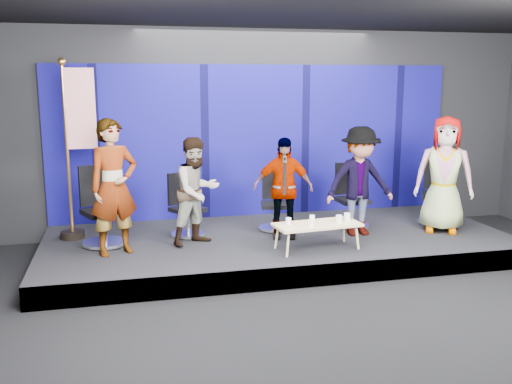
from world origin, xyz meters
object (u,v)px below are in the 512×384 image
at_px(chair_d, 351,206).
at_px(mug_e, 347,217).
at_px(panelist_e, 444,174).
at_px(coffee_table, 317,225).
at_px(mug_b, 311,223).
at_px(panelist_b, 197,191).
at_px(chair_b, 186,215).
at_px(mug_a, 288,221).
at_px(chair_a, 102,219).
at_px(mug_d, 339,219).
at_px(mug_c, 312,218).
at_px(chair_e, 437,202).
at_px(panelist_a, 114,187).
at_px(panelist_c, 283,188).
at_px(flag_stand, 76,145).
at_px(chair_c, 275,210).
at_px(panelist_d, 360,181).

distance_m(chair_d, mug_e, 1.12).
bearing_deg(panelist_e, coffee_table, -138.66).
bearing_deg(mug_b, panelist_b, 151.05).
xyz_separation_m(chair_b, mug_a, (1.30, -1.09, 0.10)).
height_order(coffee_table, mug_a, mug_a).
xyz_separation_m(chair_a, mug_d, (3.25, -0.94, 0.05)).
distance_m(panelist_e, coffee_table, 2.35).
bearing_deg(mug_c, coffee_table, -76.39).
height_order(chair_e, mug_e, chair_e).
xyz_separation_m(chair_e, coffee_table, (-2.43, -0.94, -0.03)).
distance_m(chair_a, coffee_table, 3.08).
bearing_deg(mug_a, panelist_a, 170.31).
height_order(chair_b, panelist_c, panelist_c).
bearing_deg(chair_b, mug_e, -55.16).
distance_m(panelist_e, flag_stand, 5.59).
distance_m(chair_c, panelist_c, 0.67).
bearing_deg(coffee_table, mug_e, 8.37).
bearing_deg(chair_b, chair_c, -26.99).
bearing_deg(chair_a, panelist_b, -34.17).
bearing_deg(mug_e, chair_e, 23.94).
xyz_separation_m(panelist_b, panelist_e, (3.83, -0.19, 0.13)).
bearing_deg(flag_stand, panelist_b, -25.78).
xyz_separation_m(panelist_a, panelist_e, (4.98, 0.02, -0.02)).
height_order(panelist_b, panelist_d, panelist_d).
distance_m(mug_c, mug_d, 0.38).
bearing_deg(chair_c, mug_a, -83.68).
relative_size(chair_c, mug_d, 8.94).
bearing_deg(panelist_e, chair_b, -160.28).
height_order(panelist_a, mug_c, panelist_a).
distance_m(chair_d, mug_c, 1.37).
xyz_separation_m(panelist_e, mug_c, (-2.26, -0.34, -0.49)).
height_order(chair_c, coffee_table, chair_c).
bearing_deg(chair_e, chair_c, -155.89).
bearing_deg(coffee_table, chair_b, 146.16).
distance_m(mug_a, mug_b, 0.33).
distance_m(mug_b, mug_d, 0.48).
bearing_deg(mug_a, panelist_c, 80.81).
height_order(chair_b, mug_c, chair_b).
distance_m(panelist_c, chair_e, 2.77).
distance_m(chair_d, mug_d, 1.27).
height_order(chair_a, flag_stand, flag_stand).
bearing_deg(panelist_a, mug_b, -35.87).
relative_size(chair_a, panelist_e, 0.63).
distance_m(mug_c, mug_e, 0.51).
relative_size(mug_a, mug_c, 1.02).
distance_m(panelist_b, chair_c, 1.49).
bearing_deg(chair_c, panelist_a, -151.16).
xyz_separation_m(panelist_a, mug_a, (2.34, -0.40, -0.51)).
distance_m(panelist_a, chair_e, 5.23).
bearing_deg(mug_e, chair_c, 124.27).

